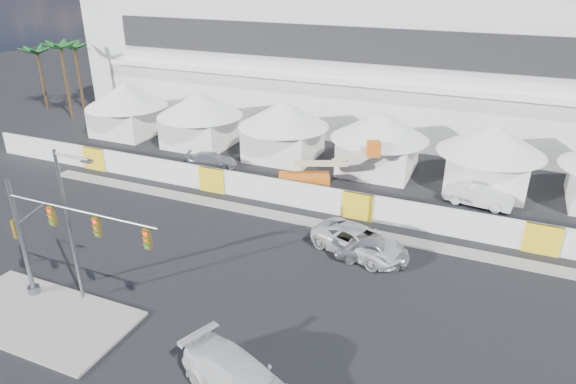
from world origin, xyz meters
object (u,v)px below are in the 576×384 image
at_px(lot_car_c, 211,160).
at_px(lot_car_a, 479,195).
at_px(boom_lift, 313,178).
at_px(pickup_curb, 359,241).
at_px(streetlight_median, 71,218).
at_px(traffic_mast, 49,240).
at_px(pickup_near, 240,379).
at_px(sedan_silver, 372,250).

bearing_deg(lot_car_c, lot_car_a, -104.29).
bearing_deg(lot_car_a, boom_lift, 108.53).
xyz_separation_m(pickup_curb, lot_car_a, (6.34, 10.32, -0.04)).
distance_m(lot_car_a, streetlight_median, 28.42).
distance_m(traffic_mast, boom_lift, 20.79).
distance_m(pickup_curb, pickup_near, 13.35).
bearing_deg(lot_car_c, sedan_silver, -136.61).
bearing_deg(lot_car_a, pickup_near, 169.08).
distance_m(streetlight_median, boom_lift, 19.94).
bearing_deg(sedan_silver, boom_lift, 32.72).
relative_size(sedan_silver, traffic_mast, 0.48).
bearing_deg(pickup_curb, sedan_silver, -103.12).
height_order(pickup_curb, traffic_mast, traffic_mast).
height_order(lot_car_a, traffic_mast, traffic_mast).
distance_m(pickup_near, lot_car_a, 24.83).
relative_size(pickup_curb, pickup_near, 1.03).
bearing_deg(boom_lift, pickup_near, -100.29).
height_order(sedan_silver, pickup_curb, pickup_curb).
relative_size(pickup_curb, boom_lift, 0.74).
height_order(pickup_near, traffic_mast, traffic_mast).
height_order(pickup_curb, boom_lift, boom_lift).
xyz_separation_m(lot_car_c, boom_lift, (10.24, -1.35, 0.44)).
distance_m(pickup_near, boom_lift, 21.63).
bearing_deg(streetlight_median, pickup_curb, 40.99).
bearing_deg(lot_car_c, streetlight_median, 174.24).
distance_m(pickup_near, lot_car_c, 26.98).
relative_size(lot_car_a, lot_car_c, 1.11).
height_order(sedan_silver, streetlight_median, streetlight_median).
bearing_deg(boom_lift, streetlight_median, -131.44).
height_order(traffic_mast, boom_lift, traffic_mast).
xyz_separation_m(lot_car_a, streetlight_median, (-18.65, -21.02, 4.24)).
bearing_deg(streetlight_median, traffic_mast, -138.63).
relative_size(sedan_silver, boom_lift, 0.55).
height_order(pickup_near, streetlight_median, streetlight_median).
height_order(pickup_curb, lot_car_c, pickup_curb).
height_order(lot_car_c, streetlight_median, streetlight_median).
xyz_separation_m(traffic_mast, boom_lift, (7.12, 19.32, -2.89)).
xyz_separation_m(traffic_mast, streetlight_median, (0.90, 0.79, 1.07)).
height_order(sedan_silver, boom_lift, boom_lift).
bearing_deg(lot_car_a, lot_car_c, 100.06).
height_order(pickup_near, lot_car_a, pickup_near).
bearing_deg(traffic_mast, lot_car_c, 98.58).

